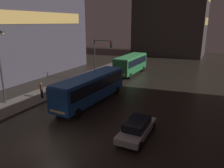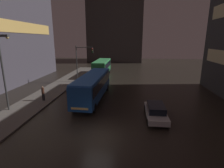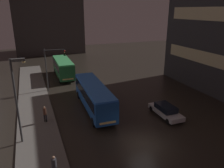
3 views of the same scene
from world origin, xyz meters
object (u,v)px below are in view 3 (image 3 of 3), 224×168
object	(u,v)px
pedestrian_near	(45,113)
street_lamp_sidewalk	(17,89)
bus_near	(94,94)
traffic_light_main	(53,62)
pedestrian_mid	(54,165)
bus_far	(63,66)
car_taxi	(166,110)

from	to	relation	value
pedestrian_near	street_lamp_sidewalk	world-z (taller)	street_lamp_sidewalk
bus_near	pedestrian_near	size ratio (longest dim) A/B	6.11
traffic_light_main	pedestrian_near	bearing A→B (deg)	-102.70
pedestrian_mid	traffic_light_main	xyz separation A→B (m)	(2.40, 19.01, 3.13)
traffic_light_main	street_lamp_sidewalk	size ratio (longest dim) A/B	0.83
pedestrian_mid	street_lamp_sidewalk	xyz separation A→B (m)	(-2.02, 5.73, 4.09)
bus_far	street_lamp_sidewalk	xyz separation A→B (m)	(-6.83, -19.69, 3.31)
bus_near	street_lamp_sidewalk	world-z (taller)	street_lamp_sidewalk
pedestrian_near	car_taxi	bearing A→B (deg)	-20.18
bus_far	car_taxi	world-z (taller)	bus_far
pedestrian_near	pedestrian_mid	bearing A→B (deg)	-96.56
car_taxi	street_lamp_sidewalk	size ratio (longest dim) A/B	0.61
bus_near	pedestrian_mid	world-z (taller)	bus_near
pedestrian_mid	pedestrian_near	bearing A→B (deg)	-160.98
pedestrian_mid	bus_near	bearing A→B (deg)	169.30
bus_far	street_lamp_sidewalk	distance (m)	21.10
car_taxi	traffic_light_main	xyz separation A→B (m)	(-10.84, 13.51, 3.63)
pedestrian_near	street_lamp_sidewalk	bearing A→B (deg)	-130.08
pedestrian_near	bus_near	bearing A→B (deg)	7.82
bus_far	traffic_light_main	bearing A→B (deg)	69.75
traffic_light_main	street_lamp_sidewalk	distance (m)	14.04
bus_far	pedestrian_mid	size ratio (longest dim) A/B	5.14
bus_near	street_lamp_sidewalk	distance (m)	9.88
pedestrian_near	bus_far	bearing A→B (deg)	68.36
traffic_light_main	street_lamp_sidewalk	world-z (taller)	street_lamp_sidewalk
traffic_light_main	street_lamp_sidewalk	xyz separation A→B (m)	(-4.43, -13.29, 0.96)
bus_far	pedestrian_mid	world-z (taller)	bus_far
traffic_light_main	bus_near	bearing A→B (deg)	-67.17
street_lamp_sidewalk	bus_far	bearing A→B (deg)	70.87
traffic_light_main	car_taxi	bearing A→B (deg)	-51.24
bus_far	pedestrian_mid	xyz separation A→B (m)	(-4.81, -25.42, -0.78)
bus_near	car_taxi	xyz separation A→B (m)	(7.18, -4.81, -1.26)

